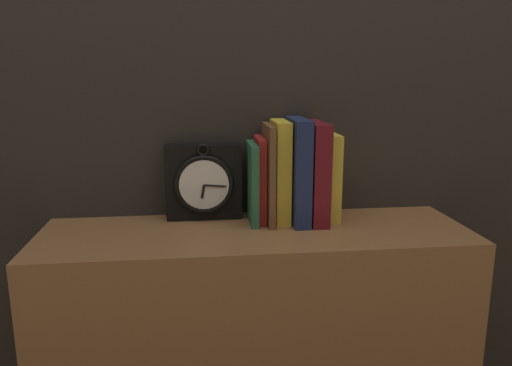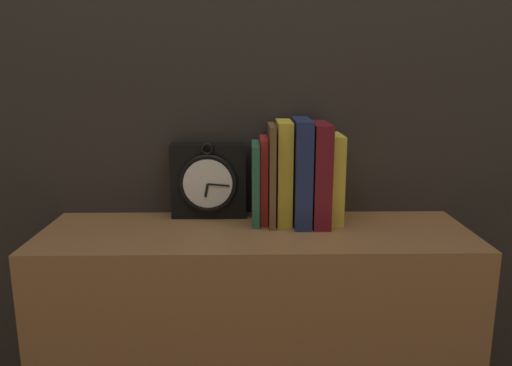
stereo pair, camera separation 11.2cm
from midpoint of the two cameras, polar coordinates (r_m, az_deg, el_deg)
name	(u,v)px [view 1 (the left image)]	position (r m, az deg, el deg)	size (l,w,h in m)	color
clock	(204,182)	(1.23, -8.58, 0.09)	(0.18, 0.07, 0.19)	black
book_slot0_green	(253,183)	(1.19, -3.02, 0.00)	(0.02, 0.13, 0.19)	#2B6343
book_slot1_red	(260,179)	(1.20, -2.20, 0.39)	(0.02, 0.12, 0.20)	#AF2621
book_slot2_brown	(268,174)	(1.19, -1.26, 1.02)	(0.01, 0.15, 0.24)	brown
book_slot3_yellow	(280,171)	(1.20, 0.11, 1.32)	(0.03, 0.13, 0.24)	yellow
book_slot4_navy	(298,171)	(1.19, 2.13, 1.38)	(0.04, 0.16, 0.25)	navy
book_slot5_maroon	(315,172)	(1.20, 4.17, 1.21)	(0.04, 0.16, 0.24)	maroon
book_slot6_yellow	(329,176)	(1.22, 5.79, 0.74)	(0.03, 0.12, 0.21)	yellow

